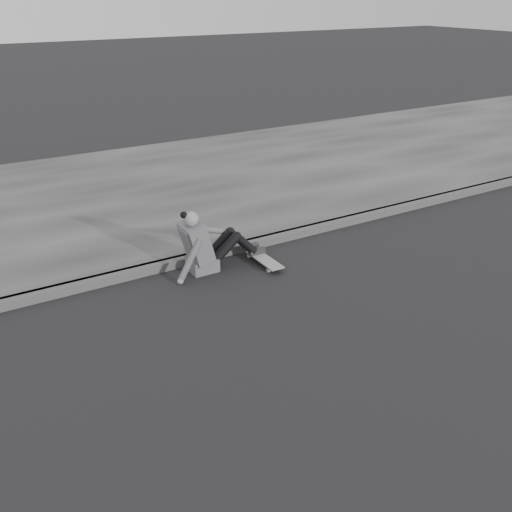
{
  "coord_description": "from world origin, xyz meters",
  "views": [
    {
      "loc": [
        -6.26,
        -3.95,
        3.44
      ],
      "look_at": [
        -3.07,
        1.39,
        0.5
      ],
      "focal_mm": 40.0,
      "sensor_mm": 36.0,
      "label": 1
    }
  ],
  "objects": [
    {
      "name": "skateboard",
      "position": [
        -2.57,
        2.04,
        0.07
      ],
      "size": [
        0.2,
        0.78,
        0.09
      ],
      "color": "#9E9E99",
      "rests_on": "ground"
    },
    {
      "name": "sidewalk",
      "position": [
        0.0,
        5.6,
        0.06
      ],
      "size": [
        24.0,
        6.0,
        0.12
      ],
      "primitive_type": "cube",
      "color": "#3C3C3C",
      "rests_on": "ground"
    },
    {
      "name": "ground",
      "position": [
        0.0,
        0.0,
        0.0
      ],
      "size": [
        80.0,
        80.0,
        0.0
      ],
      "primitive_type": "plane",
      "color": "black",
      "rests_on": "ground"
    },
    {
      "name": "seated_woman",
      "position": [
        -3.3,
        2.29,
        0.36
      ],
      "size": [
        1.38,
        0.46,
        0.88
      ],
      "color": "#525254",
      "rests_on": "ground"
    },
    {
      "name": "curb",
      "position": [
        0.0,
        2.58,
        0.06
      ],
      "size": [
        24.0,
        0.16,
        0.12
      ],
      "primitive_type": "cube",
      "color": "#444444",
      "rests_on": "ground"
    }
  ]
}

